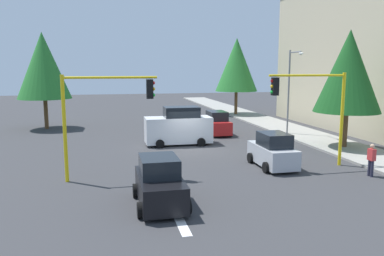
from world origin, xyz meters
TOP-DOWN VIEW (x-y plane):
  - ground_plane at (0.00, 0.00)m, footprint 120.00×120.00m
  - sidewalk_kerb at (-5.00, 10.50)m, footprint 80.00×4.00m
  - lane_arrow_near at (11.51, -3.00)m, footprint 2.40×1.10m
  - apartment_block at (-4.72, 18.50)m, footprint 23.77×9.30m
  - traffic_signal_near_left at (6.00, 5.64)m, footprint 0.36×4.59m
  - traffic_signal_near_right at (6.00, -5.63)m, footprint 0.36×4.59m
  - street_lamp_curbside at (-3.61, 9.20)m, footprint 2.15×0.28m
  - tree_roadside_near at (2.00, 10.50)m, footprint 4.43×4.43m
  - tree_opposite_side at (-12.00, -11.00)m, footprint 4.79×4.79m
  - tree_roadside_far at (-18.00, 9.50)m, footprint 4.93×4.93m
  - delivery_van_white at (-2.00, -0.41)m, footprint 2.22×4.80m
  - car_red at (-5.71, 3.52)m, footprint 4.07×1.93m
  - car_black at (10.20, -3.49)m, footprint 3.80×2.02m
  - car_silver at (5.57, 3.55)m, footprint 3.67×1.94m
  - pedestrian_crossing at (8.44, 7.69)m, footprint 0.40×0.24m

SIDE VIEW (x-z plane):
  - ground_plane at x=0.00m, z-range 0.00..0.00m
  - lane_arrow_near at x=11.51m, z-range -0.54..0.56m
  - sidewalk_kerb at x=-5.00m, z-range 0.00..0.15m
  - car_silver at x=5.57m, z-range -0.09..1.88m
  - car_black at x=10.20m, z-range -0.09..1.88m
  - car_red at x=-5.71m, z-range -0.09..1.88m
  - pedestrian_crossing at x=8.44m, z-range 0.06..1.76m
  - delivery_van_white at x=-2.00m, z-range -0.11..2.67m
  - traffic_signal_near_right at x=6.00m, z-range 1.11..6.34m
  - traffic_signal_near_left at x=6.00m, z-range 1.12..6.41m
  - street_lamp_curbside at x=-3.61m, z-range 0.85..7.85m
  - tree_roadside_near at x=2.00m, z-range 1.27..9.37m
  - tree_opposite_side at x=-12.00m, z-range 1.38..10.16m
  - tree_roadside_far at x=-18.00m, z-range 1.43..10.47m
  - apartment_block at x=-4.72m, z-range 0.01..13.88m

